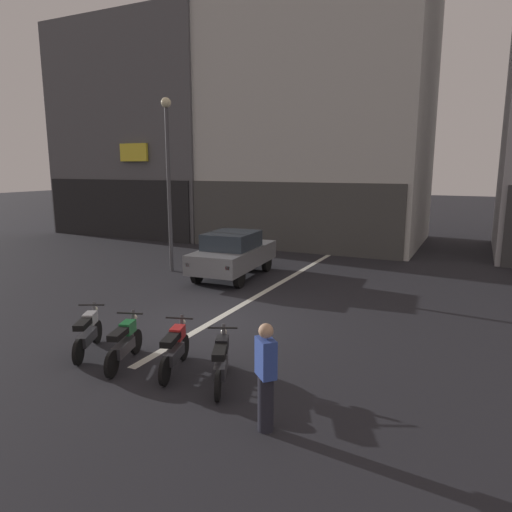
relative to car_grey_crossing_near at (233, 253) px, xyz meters
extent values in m
plane|color=#232328|center=(1.83, -4.57, -0.89)|extent=(120.00, 120.00, 0.00)
cube|color=silver|center=(1.83, 1.43, -0.88)|extent=(0.20, 18.00, 0.01)
cube|color=#56565B|center=(-10.27, 9.64, 5.02)|extent=(9.93, 8.25, 11.80)
cube|color=black|center=(-10.27, 5.46, 0.71)|extent=(9.53, 0.10, 3.20)
cube|color=yellow|center=(-8.80, 5.39, 3.74)|extent=(1.73, 0.16, 0.92)
cube|color=silver|center=(-0.13, 9.64, 8.36)|extent=(10.74, 7.93, 18.50)
cube|color=#454543|center=(-0.13, 5.62, 0.71)|extent=(10.31, 0.10, 3.20)
cylinder|color=black|center=(-0.87, 1.28, -0.57)|extent=(0.23, 0.65, 0.64)
cylinder|color=black|center=(0.67, 1.39, -0.57)|extent=(0.23, 0.65, 0.64)
cylinder|color=black|center=(-0.68, -1.32, -0.57)|extent=(0.23, 0.65, 0.64)
cylinder|color=black|center=(0.87, -1.20, -0.57)|extent=(0.23, 0.65, 0.64)
cube|color=slate|center=(0.00, 0.04, -0.14)|extent=(2.06, 4.22, 0.66)
cube|color=#2D3842|center=(0.01, -0.11, 0.47)|extent=(1.69, 2.08, 0.56)
cube|color=red|center=(-0.55, -2.03, -0.09)|extent=(0.14, 0.07, 0.12)
cube|color=red|center=(0.85, -1.92, -0.09)|extent=(0.14, 0.07, 0.12)
cylinder|color=#47474C|center=(-2.60, -0.11, 2.09)|extent=(0.14, 0.14, 5.94)
sphere|color=beige|center=(-2.60, -0.11, 5.24)|extent=(0.36, 0.36, 0.36)
cylinder|color=black|center=(0.25, -6.84, -0.63)|extent=(0.30, 0.50, 0.52)
cylinder|color=black|center=(0.76, -7.87, -0.63)|extent=(0.30, 0.50, 0.52)
cube|color=#38383D|center=(0.53, -7.40, -0.52)|extent=(0.51, 0.75, 0.22)
cube|color=black|center=(0.60, -7.54, -0.17)|extent=(0.47, 0.63, 0.12)
cube|color=#B2B5BA|center=(0.41, -7.17, -0.19)|extent=(0.36, 0.42, 0.24)
cylinder|color=#4C4C51|center=(0.31, -6.98, -0.25)|extent=(0.17, 0.24, 0.70)
cylinder|color=black|center=(0.35, -7.05, 0.07)|extent=(0.51, 0.28, 0.04)
sphere|color=silver|center=(0.26, -6.86, -0.09)|extent=(0.12, 0.12, 0.12)
cylinder|color=black|center=(1.42, -6.92, -0.63)|extent=(0.22, 0.52, 0.52)
cylinder|color=black|center=(1.76, -8.02, -0.63)|extent=(0.22, 0.52, 0.52)
cube|color=#38383D|center=(1.61, -7.52, -0.52)|extent=(0.41, 0.76, 0.22)
cube|color=black|center=(1.65, -7.67, -0.17)|extent=(0.39, 0.64, 0.12)
cube|color=#1E7238|center=(1.53, -7.27, -0.19)|extent=(0.32, 0.41, 0.24)
cylinder|color=#4C4C51|center=(1.46, -7.06, -0.25)|extent=(0.14, 0.25, 0.70)
cylinder|color=black|center=(1.49, -7.14, 0.07)|extent=(0.54, 0.20, 0.04)
sphere|color=silver|center=(1.42, -6.94, -0.09)|extent=(0.12, 0.12, 0.12)
cylinder|color=black|center=(2.50, -6.74, -0.63)|extent=(0.22, 0.52, 0.52)
cylinder|color=black|center=(2.85, -7.84, -0.63)|extent=(0.22, 0.52, 0.52)
cube|color=#38383D|center=(2.69, -7.34, -0.52)|extent=(0.41, 0.76, 0.22)
cube|color=black|center=(2.74, -7.49, -0.17)|extent=(0.39, 0.64, 0.12)
cube|color=red|center=(2.61, -7.09, -0.19)|extent=(0.32, 0.41, 0.24)
cylinder|color=#4C4C51|center=(2.55, -6.88, -0.25)|extent=(0.14, 0.25, 0.70)
cylinder|color=black|center=(2.57, -6.96, 0.07)|extent=(0.54, 0.20, 0.04)
sphere|color=silver|center=(2.51, -6.76, -0.09)|extent=(0.12, 0.12, 0.12)
cylinder|color=black|center=(3.52, -6.87, -0.63)|extent=(0.28, 0.50, 0.52)
cylinder|color=black|center=(3.99, -7.91, -0.63)|extent=(0.28, 0.50, 0.52)
cube|color=#38383D|center=(3.78, -7.44, -0.52)|extent=(0.48, 0.75, 0.22)
cube|color=black|center=(3.84, -7.58, -0.17)|extent=(0.45, 0.64, 0.12)
cube|color=black|center=(3.67, -7.20, -0.19)|extent=(0.35, 0.42, 0.24)
cylinder|color=#4C4C51|center=(3.58, -7.00, -0.25)|extent=(0.16, 0.25, 0.70)
cylinder|color=black|center=(3.62, -7.08, 0.07)|extent=(0.52, 0.26, 0.04)
sphere|color=silver|center=(3.53, -6.89, -0.09)|extent=(0.12, 0.12, 0.12)
cylinder|color=#23232D|center=(5.09, -8.38, -0.46)|extent=(0.24, 0.24, 0.86)
cube|color=#334CA5|center=(5.09, -8.38, 0.26)|extent=(0.41, 0.41, 0.58)
sphere|color=tan|center=(5.09, -8.38, 0.67)|extent=(0.22, 0.22, 0.22)
camera|label=1|loc=(7.70, -14.13, 2.99)|focal=32.44mm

